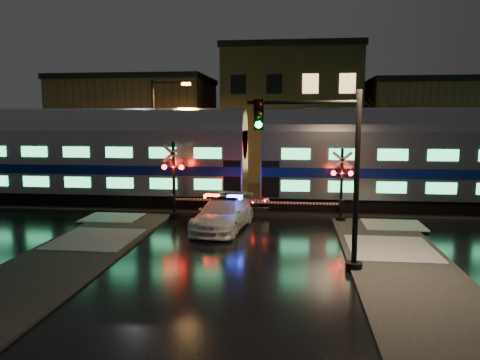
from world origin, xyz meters
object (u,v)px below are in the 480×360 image
object	(u,v)px
crossing_signal_left	(180,187)
streetlight	(158,130)
police_car	(223,214)
crossing_signal_right	(335,192)
traffic_light	(328,176)

from	to	relation	value
crossing_signal_left	streetlight	xyz separation A→B (m)	(-3.20, 6.69, 2.94)
police_car	crossing_signal_right	world-z (taller)	crossing_signal_right
traffic_light	streetlight	size ratio (longest dim) A/B	0.80
crossing_signal_left	traffic_light	bearing A→B (deg)	-47.38
crossing_signal_right	crossing_signal_left	bearing A→B (deg)	179.95
police_car	crossing_signal_left	bearing A→B (deg)	148.39
traffic_light	police_car	bearing A→B (deg)	122.78
police_car	streetlight	world-z (taller)	streetlight
police_car	crossing_signal_left	distance (m)	3.71
crossing_signal_right	streetlight	xyz separation A→B (m)	(-11.65, 6.70, 3.08)
crossing_signal_left	streetlight	bearing A→B (deg)	115.57
crossing_signal_left	police_car	bearing A→B (deg)	-39.04
streetlight	crossing_signal_right	bearing A→B (deg)	-29.90
crossing_signal_left	streetlight	size ratio (longest dim) A/B	0.74
crossing_signal_right	crossing_signal_left	size ratio (longest dim) A/B	0.93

